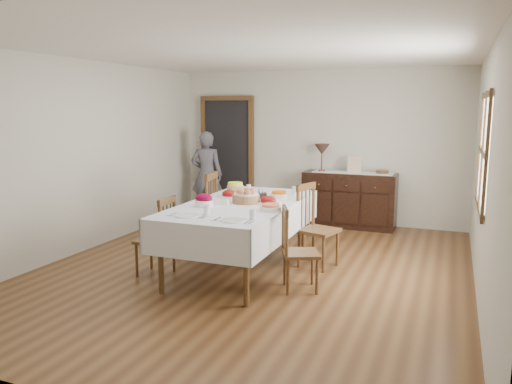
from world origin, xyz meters
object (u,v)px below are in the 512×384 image
at_px(person, 207,172).
at_px(chair_left_far, 201,214).
at_px(dining_table, 241,211).
at_px(table_lamp, 322,150).
at_px(chair_left_near, 158,236).
at_px(chair_right_near, 296,249).
at_px(chair_right_far, 315,225).
at_px(sideboard, 349,200).

bearing_deg(person, chair_left_far, 101.62).
bearing_deg(dining_table, table_lamp, 84.02).
height_order(chair_left_near, chair_right_near, chair_left_near).
bearing_deg(table_lamp, dining_table, -95.62).
xyz_separation_m(chair_left_near, chair_right_far, (1.61, 1.02, 0.05)).
bearing_deg(chair_left_near, dining_table, 120.47).
xyz_separation_m(dining_table, chair_left_near, (-0.83, -0.52, -0.27)).
height_order(chair_left_far, sideboard, chair_left_far).
relative_size(chair_left_far, chair_right_far, 1.09).
bearing_deg(person, chair_right_near, 117.65).
relative_size(chair_left_near, sideboard, 0.62).
distance_m(dining_table, sideboard, 2.88).
xyz_separation_m(chair_right_near, person, (-2.58, 2.94, 0.37)).
xyz_separation_m(chair_left_far, sideboard, (1.51, 2.38, -0.11)).
xyz_separation_m(chair_left_near, person, (-0.94, 3.06, 0.36)).
bearing_deg(table_lamp, chair_left_near, -108.57).
bearing_deg(chair_right_far, chair_left_near, 138.19).
bearing_deg(chair_right_near, person, 17.05).
relative_size(chair_right_near, chair_right_far, 0.89).
relative_size(dining_table, chair_left_near, 2.61).
distance_m(chair_left_near, chair_right_near, 1.65).
xyz_separation_m(chair_right_far, sideboard, (-0.02, 2.27, -0.06)).
height_order(chair_left_near, chair_left_far, chair_left_far).
distance_m(chair_right_near, person, 3.93).
relative_size(dining_table, chair_right_far, 2.37).
height_order(chair_right_near, table_lamp, table_lamp).
bearing_deg(sideboard, person, -174.78).
bearing_deg(dining_table, chair_right_near, -26.55).
bearing_deg(chair_left_near, chair_right_far, 120.75).
relative_size(dining_table, person, 1.47).
distance_m(sideboard, person, 2.56).
height_order(dining_table, chair_right_near, chair_right_near).
bearing_deg(chair_right_far, chair_right_near, -161.80).
distance_m(dining_table, chair_left_far, 0.87).
height_order(chair_left_far, chair_right_far, chair_left_far).
xyz_separation_m(chair_left_near, table_lamp, (1.11, 3.29, 0.79)).
xyz_separation_m(dining_table, chair_right_near, (0.81, -0.40, -0.28)).
bearing_deg(chair_left_near, person, -164.57).
bearing_deg(chair_left_far, chair_right_near, 54.81).
height_order(chair_left_near, sideboard, chair_left_near).
xyz_separation_m(dining_table, person, (-1.77, 2.54, 0.09)).
xyz_separation_m(chair_left_far, person, (-1.02, 2.15, 0.26)).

